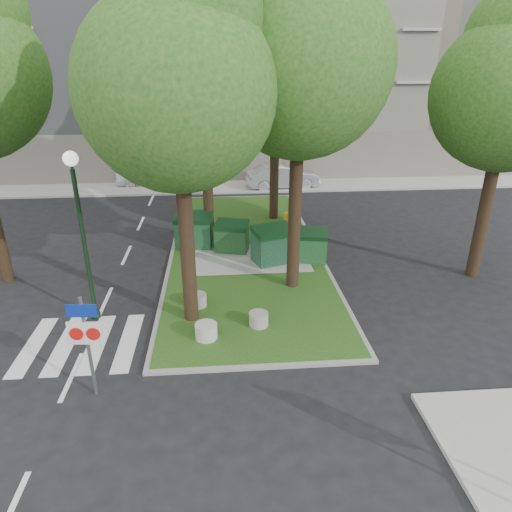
{
  "coord_description": "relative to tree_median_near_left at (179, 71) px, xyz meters",
  "views": [
    {
      "loc": [
        -0.49,
        -9.99,
        7.62
      ],
      "look_at": [
        0.56,
        2.88,
        2.0
      ],
      "focal_mm": 32.0,
      "sensor_mm": 36.0,
      "label": 1
    }
  ],
  "objects": [
    {
      "name": "ground",
      "position": [
        1.41,
        -2.56,
        -7.32
      ],
      "size": [
        120.0,
        120.0,
        0.0
      ],
      "primitive_type": "plane",
      "color": "black",
      "rests_on": "ground"
    },
    {
      "name": "median_island",
      "position": [
        1.91,
        5.44,
        -7.26
      ],
      "size": [
        6.0,
        16.0,
        0.12
      ],
      "primitive_type": "cube",
      "color": "#254814",
      "rests_on": "ground"
    },
    {
      "name": "median_kerb",
      "position": [
        1.91,
        5.44,
        -7.27
      ],
      "size": [
        6.3,
        16.3,
        0.1
      ],
      "primitive_type": "cube",
      "color": "gray",
      "rests_on": "ground"
    },
    {
      "name": "building_sidewalk",
      "position": [
        1.41,
        15.94,
        -7.26
      ],
      "size": [
        42.0,
        3.0,
        0.12
      ],
      "primitive_type": "cube",
      "color": "#999993",
      "rests_on": "ground"
    },
    {
      "name": "zebra_crossing",
      "position": [
        -2.34,
        -1.06,
        -7.31
      ],
      "size": [
        5.0,
        3.0,
        0.01
      ],
      "primitive_type": "cube",
      "color": "silver",
      "rests_on": "ground"
    },
    {
      "name": "apartment_building",
      "position": [
        1.41,
        23.44,
        0.68
      ],
      "size": [
        41.0,
        12.0,
        16.0
      ],
      "primitive_type": "cube",
      "color": "#C1AD90",
      "rests_on": "ground"
    },
    {
      "name": "tree_median_near_left",
      "position": [
        0.0,
        0.0,
        0.0
      ],
      "size": [
        5.2,
        5.2,
        10.53
      ],
      "color": "black",
      "rests_on": "ground"
    },
    {
      "name": "tree_median_near_right",
      "position": [
        3.5,
        2.0,
        0.67
      ],
      "size": [
        5.6,
        5.6,
        11.46
      ],
      "color": "black",
      "rests_on": "ground"
    },
    {
      "name": "tree_median_mid",
      "position": [
        0.5,
        6.5,
        -0.34
      ],
      "size": [
        4.8,
        4.8,
        9.99
      ],
      "color": "black",
      "rests_on": "ground"
    },
    {
      "name": "tree_median_far",
      "position": [
        3.7,
        9.5,
        1.0
      ],
      "size": [
        5.8,
        5.8,
        11.93
      ],
      "color": "black",
      "rests_on": "ground"
    },
    {
      "name": "dumpster_a",
      "position": [
        -0.24,
        5.97,
        -6.49
      ],
      "size": [
        1.71,
        1.29,
        1.47
      ],
      "rotation": [
        0.0,
        0.0,
        -0.13
      ],
      "color": "#103D1D",
      "rests_on": "median_island"
    },
    {
      "name": "dumpster_b",
      "position": [
        1.36,
        5.3,
        -6.58
      ],
      "size": [
        1.58,
        1.27,
        1.29
      ],
      "rotation": [
        0.0,
        0.0,
        -0.24
      ],
      "color": "#113A13",
      "rests_on": "median_island"
    },
    {
      "name": "dumpster_c",
      "position": [
        2.96,
        4.04,
        -6.49
      ],
      "size": [
        1.86,
        1.57,
        1.47
      ],
      "rotation": [
        0.0,
        0.0,
        0.33
      ],
      "color": "#10351F",
      "rests_on": "median_island"
    },
    {
      "name": "dumpster_d",
      "position": [
        4.41,
        4.06,
        -6.57
      ],
      "size": [
        1.55,
        1.21,
        1.3
      ],
      "rotation": [
        0.0,
        0.0,
        -0.17
      ],
      "color": "#15471D",
      "rests_on": "median_island"
    },
    {
      "name": "bollard_left",
      "position": [
        0.08,
        0.7,
        -6.99
      ],
      "size": [
        0.58,
        0.58,
        0.42
      ],
      "primitive_type": "cylinder",
      "color": "gray",
      "rests_on": "median_island"
    },
    {
      "name": "bollard_right",
      "position": [
        1.97,
        -0.66,
        -6.99
      ],
      "size": [
        0.59,
        0.59,
        0.42
      ],
      "primitive_type": "cylinder",
      "color": "gray",
      "rests_on": "median_island"
    },
    {
      "name": "bollard_mid",
      "position": [
        0.4,
        -1.23,
        -6.97
      ],
      "size": [
        0.64,
        0.64,
        0.46
      ],
      "primitive_type": "cylinder",
      "color": "#B0B0AA",
      "rests_on": "median_island"
    },
    {
      "name": "litter_bin",
      "position": [
        4.13,
        8.21,
        -6.88
      ],
      "size": [
        0.37,
        0.37,
        0.64
      ],
      "primitive_type": "cylinder",
      "color": "orange",
      "rests_on": "median_island"
    },
    {
      "name": "street_lamp",
      "position": [
        -3.16,
        0.4,
        -3.99
      ],
      "size": [
        0.42,
        0.42,
        5.28
      ],
      "color": "black",
      "rests_on": "ground"
    },
    {
      "name": "traffic_sign_pole",
      "position": [
        -2.28,
        -3.29,
        -5.58
      ],
      "size": [
        0.81,
        0.11,
        2.71
      ],
      "rotation": [
        0.0,
        0.0,
        -0.08
      ],
      "color": "slate",
      "rests_on": "ground"
    },
    {
      "name": "car_white",
      "position": [
        -3.57,
        16.94,
        -6.6
      ],
      "size": [
        4.22,
        1.75,
        1.43
      ],
      "primitive_type": "imported",
      "rotation": [
        0.0,
        0.0,
        1.59
      ],
      "color": "white",
      "rests_on": "ground"
    },
    {
      "name": "car_silver",
      "position": [
        4.91,
        15.57,
        -6.56
      ],
      "size": [
        4.72,
        2.08,
        1.51
      ],
      "primitive_type": "imported",
      "rotation": [
        0.0,
        0.0,
        1.68
      ],
      "color": "#A0A3A8",
      "rests_on": "ground"
    }
  ]
}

